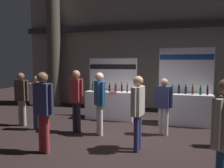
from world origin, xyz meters
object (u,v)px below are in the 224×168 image
object	(u,v)px
visitor_3	(21,94)
visitor_9	(38,98)
exhibitor_booth_0	(110,103)
visitor_7	(43,105)
visitor_5	(100,98)
visitor_8	(164,102)
visitor_6	(138,106)
exhibitor_booth_1	(185,106)
visitor_0	(76,96)

from	to	relation	value
visitor_3	visitor_9	bearing A→B (deg)	166.95
exhibitor_booth_0	visitor_7	distance (m)	3.53
visitor_5	visitor_9	xyz separation A→B (m)	(-1.96, -0.06, -0.06)
visitor_5	visitor_9	distance (m)	1.97
exhibitor_booth_0	visitor_7	bearing A→B (deg)	-99.35
visitor_5	visitor_8	distance (m)	1.82
visitor_6	visitor_7	size ratio (longest dim) A/B	0.95
visitor_3	visitor_9	size ratio (longest dim) A/B	1.04
exhibitor_booth_0	visitor_3	distance (m)	3.05
exhibitor_booth_1	visitor_3	xyz separation A→B (m)	(-5.12, -1.61, 0.40)
exhibitor_booth_0	visitor_8	distance (m)	2.45
visitor_3	visitor_6	bearing A→B (deg)	170.42
visitor_6	visitor_9	world-z (taller)	visitor_6
visitor_5	visitor_6	bearing A→B (deg)	14.50
visitor_0	visitor_8	xyz separation A→B (m)	(2.47, 0.46, -0.15)
visitor_0	visitor_3	size ratio (longest dim) A/B	1.06
visitor_9	exhibitor_booth_1	bearing A→B (deg)	-167.43
visitor_0	exhibitor_booth_0	bearing A→B (deg)	-90.76
exhibitor_booth_0	visitor_8	xyz separation A→B (m)	(1.98, -1.40, 0.35)
exhibitor_booth_0	visitor_0	world-z (taller)	exhibitor_booth_0
exhibitor_booth_0	exhibitor_booth_1	world-z (taller)	exhibitor_booth_1
visitor_6	visitor_8	distance (m)	1.44
visitor_3	visitor_7	bearing A→B (deg)	143.09
exhibitor_booth_1	visitor_8	distance (m)	1.51
visitor_5	visitor_6	size ratio (longest dim) A/B	1.02
visitor_0	visitor_3	distance (m)	2.03
visitor_3	visitor_9	world-z (taller)	visitor_3
exhibitor_booth_0	exhibitor_booth_1	bearing A→B (deg)	-1.53
exhibitor_booth_0	visitor_5	bearing A→B (deg)	-83.10
visitor_7	visitor_8	world-z (taller)	visitor_7
visitor_3	visitor_5	bearing A→B (deg)	-178.75
visitor_0	visitor_6	bearing A→B (deg)	169.89
visitor_9	visitor_7	bearing A→B (deg)	117.04
exhibitor_booth_1	visitor_8	bearing A→B (deg)	-115.38
exhibitor_booth_0	exhibitor_booth_1	xyz separation A→B (m)	(2.61, -0.07, 0.04)
visitor_0	visitor_7	bearing A→B (deg)	101.49
exhibitor_booth_1	visitor_6	distance (m)	2.94
visitor_5	visitor_9	bearing A→B (deg)	-128.70
visitor_9	visitor_6	bearing A→B (deg)	155.20
visitor_7	visitor_9	size ratio (longest dim) A/B	1.11
exhibitor_booth_1	visitor_5	world-z (taller)	exhibitor_booth_1
exhibitor_booth_1	visitor_7	bearing A→B (deg)	-133.24
exhibitor_booth_0	visitor_9	bearing A→B (deg)	-131.86
visitor_5	exhibitor_booth_0	bearing A→B (deg)	146.45
visitor_5	visitor_8	xyz separation A→B (m)	(1.75, 0.47, -0.11)
visitor_5	exhibitor_booth_1	bearing A→B (deg)	86.74
visitor_7	visitor_9	world-z (taller)	visitor_7
visitor_6	visitor_9	xyz separation A→B (m)	(-3.19, 0.80, -0.05)
visitor_0	visitor_5	bearing A→B (deg)	-167.12
exhibitor_booth_1	visitor_0	world-z (taller)	exhibitor_booth_1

